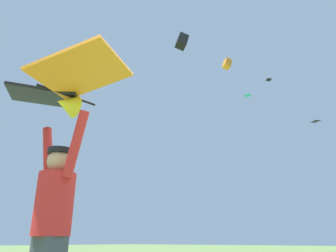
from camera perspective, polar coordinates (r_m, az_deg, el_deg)
The scene contains 7 objects.
kite_flyer_person at distance 3.08m, azimuth -20.44°, elevation -16.18°, with size 0.81×0.37×1.92m.
held_stunt_kite at distance 3.37m, azimuth -18.85°, elevation 6.21°, with size 1.76×0.98×0.40m.
distant_kite_orange_mid_left at distance 27.57m, azimuth 10.76°, elevation 11.11°, with size 0.74×1.03×1.10m.
distant_kite_black_low_left at distance 42.58m, azimuth 17.92°, elevation 8.09°, with size 0.66×0.67×0.18m.
distant_kite_black_low_right at distance 24.36m, azimuth 2.56°, elevation 15.20°, with size 1.06×1.37×1.47m.
distant_kite_black_far_center at distance 28.76m, azimuth 25.33°, elevation 0.84°, with size 0.82×0.81×0.19m.
distant_kite_teal_mid_right at distance 32.07m, azimuth 14.42°, elevation 5.47°, with size 0.82×0.82×0.07m.
Camera 1 is at (2.31, -1.92, 0.78)m, focal length 33.35 mm.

